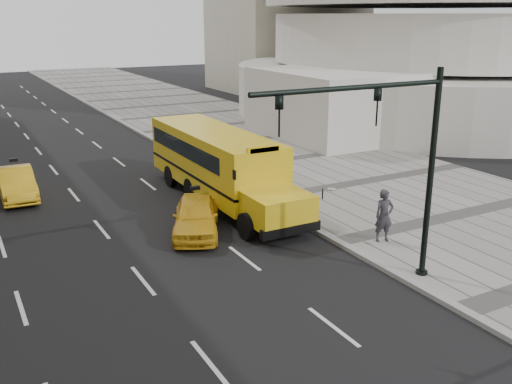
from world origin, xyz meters
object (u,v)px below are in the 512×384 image
traffic_signal (396,154)px  school_bus (217,160)px  taxi_near (196,216)px  taxi_far (16,183)px  pedestrian (384,216)px

traffic_signal → school_bus: bearing=93.8°
school_bus → taxi_near: 4.42m
school_bus → taxi_far: (-7.76, 4.32, -1.09)m
pedestrian → taxi_near: bearing=155.5°
taxi_near → pedestrian: bearing=-13.1°
taxi_far → pedestrian: 16.00m
pedestrian → school_bus: bearing=123.9°
taxi_near → taxi_far: taxi_near is taller
school_bus → taxi_near: school_bus is taller
school_bus → taxi_far: 8.95m
taxi_near → pedestrian: 6.79m
taxi_near → traffic_signal: traffic_signal is taller
school_bus → taxi_near: (-2.50, -3.48, -1.08)m
taxi_far → traffic_signal: 17.25m
taxi_near → traffic_signal: size_ratio=0.63×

